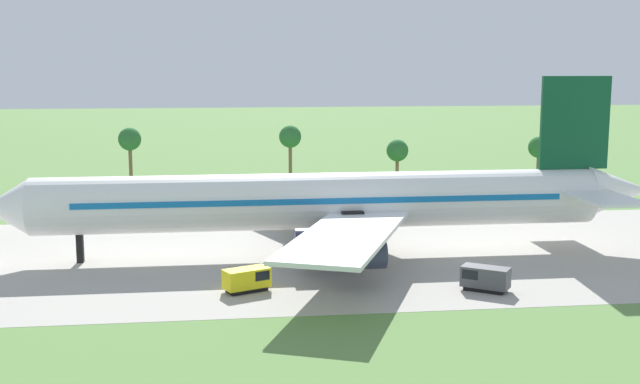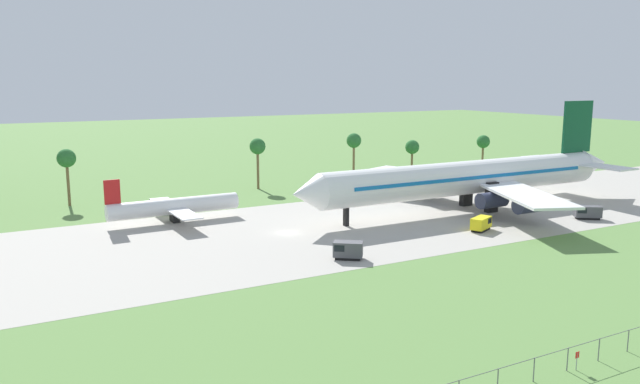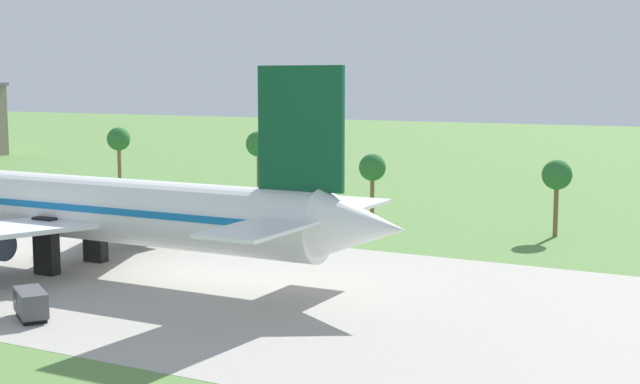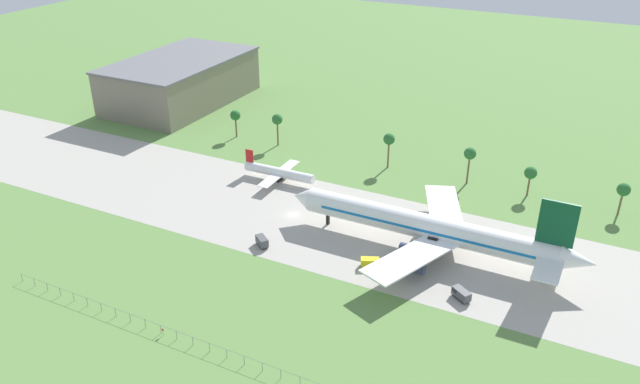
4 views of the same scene
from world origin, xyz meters
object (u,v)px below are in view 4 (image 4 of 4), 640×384
at_px(fuel_truck, 262,241).
at_px(catering_van, 371,262).
at_px(no_stopping_sign, 163,331).
at_px(baggage_tug, 461,294).
at_px(jet_airliner, 432,228).
at_px(regional_aircraft, 279,172).
at_px(terminal_building, 181,81).

relative_size(fuel_truck, catering_van, 0.93).
bearing_deg(fuel_truck, no_stopping_sign, -90.07).
bearing_deg(baggage_tug, jet_airliner, 127.11).
height_order(jet_airliner, regional_aircraft, jet_airliner).
bearing_deg(regional_aircraft, terminal_building, 147.56).
distance_m(jet_airliner, fuel_truck, 42.06).
distance_m(fuel_truck, terminal_building, 117.00).
distance_m(catering_van, terminal_building, 136.75).
bearing_deg(regional_aircraft, catering_van, -35.52).
bearing_deg(jet_airliner, catering_van, -127.44).
relative_size(regional_aircraft, baggage_tug, 4.77).
bearing_deg(no_stopping_sign, catering_van, 56.11).
bearing_deg(no_stopping_sign, baggage_tug, 37.79).
distance_m(regional_aircraft, fuel_truck, 36.98).
height_order(jet_airliner, no_stopping_sign, jet_airliner).
distance_m(baggage_tug, terminal_building, 157.11).
distance_m(baggage_tug, catering_van, 22.53).
height_order(baggage_tug, catering_van, baggage_tug).
relative_size(jet_airliner, terminal_building, 1.24).
bearing_deg(terminal_building, jet_airliner, -26.62).
relative_size(jet_airliner, fuel_truck, 17.04).
height_order(jet_airliner, fuel_truck, jet_airliner).
xyz_separation_m(baggage_tug, no_stopping_sign, (-50.31, -39.00, -0.22)).
xyz_separation_m(fuel_truck, terminal_building, (-85.83, 79.16, 7.61)).
bearing_deg(no_stopping_sign, jet_airliner, 55.21).
xyz_separation_m(jet_airliner, regional_aircraft, (-52.81, 16.92, -3.51)).
bearing_deg(catering_van, baggage_tug, -6.50).
xyz_separation_m(jet_airliner, catering_van, (-10.29, -13.44, -5.00)).
bearing_deg(catering_van, terminal_building, 146.38).
relative_size(baggage_tug, no_stopping_sign, 2.87).
distance_m(catering_van, no_stopping_sign, 50.06).
relative_size(fuel_truck, terminal_building, 0.07).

